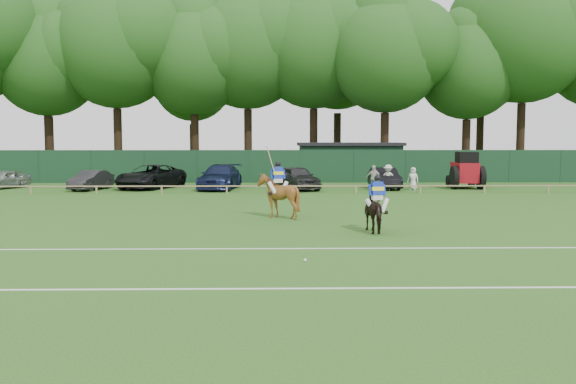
{
  "coord_description": "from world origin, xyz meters",
  "views": [
    {
      "loc": [
        0.08,
        -19.48,
        3.38
      ],
      "look_at": [
        0.5,
        3.0,
        1.4
      ],
      "focal_mm": 38.0,
      "sensor_mm": 36.0,
      "label": 1
    }
  ],
  "objects_px": {
    "estate_black": "(385,178)",
    "spectator_mid": "(374,178)",
    "polo_ball": "(305,260)",
    "sedan_grey": "(91,180)",
    "spectator_left": "(388,177)",
    "horse_dark": "(377,212)",
    "spectator_right": "(413,179)",
    "utility_shed": "(349,161)",
    "hatch_grey": "(297,178)",
    "suv_black": "(151,177)",
    "tractor": "(465,171)",
    "horse_chestnut": "(278,196)",
    "sedan_navy": "(220,177)",
    "sedan_silver": "(4,179)"
  },
  "relations": [
    {
      "from": "estate_black",
      "to": "spectator_mid",
      "type": "distance_m",
      "value": 1.93
    },
    {
      "from": "estate_black",
      "to": "polo_ball",
      "type": "distance_m",
      "value": 25.11
    },
    {
      "from": "sedan_grey",
      "to": "spectator_left",
      "type": "height_order",
      "value": "spectator_left"
    },
    {
      "from": "horse_dark",
      "to": "spectator_right",
      "type": "distance_m",
      "value": 18.92
    },
    {
      "from": "estate_black",
      "to": "utility_shed",
      "type": "relative_size",
      "value": 0.51
    },
    {
      "from": "hatch_grey",
      "to": "sedan_grey",
      "type": "bearing_deg",
      "value": 159.08
    },
    {
      "from": "horse_dark",
      "to": "suv_black",
      "type": "xyz_separation_m",
      "value": [
        -12.16,
        19.63,
        0.06
      ]
    },
    {
      "from": "utility_shed",
      "to": "tractor",
      "type": "xyz_separation_m",
      "value": [
        6.83,
        -8.66,
        -0.36
      ]
    },
    {
      "from": "sedan_grey",
      "to": "estate_black",
      "type": "relative_size",
      "value": 0.9
    },
    {
      "from": "horse_chestnut",
      "to": "spectator_right",
      "type": "xyz_separation_m",
      "value": [
        8.95,
        14.09,
        -0.21
      ]
    },
    {
      "from": "estate_black",
      "to": "tractor",
      "type": "bearing_deg",
      "value": -1.97
    },
    {
      "from": "sedan_grey",
      "to": "suv_black",
      "type": "distance_m",
      "value": 3.87
    },
    {
      "from": "suv_black",
      "to": "spectator_mid",
      "type": "height_order",
      "value": "spectator_mid"
    },
    {
      "from": "utility_shed",
      "to": "tractor",
      "type": "bearing_deg",
      "value": -51.75
    },
    {
      "from": "tractor",
      "to": "utility_shed",
      "type": "bearing_deg",
      "value": 130.08
    },
    {
      "from": "spectator_right",
      "to": "estate_black",
      "type": "bearing_deg",
      "value": -179.81
    },
    {
      "from": "estate_black",
      "to": "suv_black",
      "type": "bearing_deg",
      "value": 174.86
    },
    {
      "from": "sedan_navy",
      "to": "hatch_grey",
      "type": "xyz_separation_m",
      "value": [
        5.16,
        -0.54,
        -0.03
      ]
    },
    {
      "from": "sedan_silver",
      "to": "hatch_grey",
      "type": "distance_m",
      "value": 19.8
    },
    {
      "from": "hatch_grey",
      "to": "utility_shed",
      "type": "relative_size",
      "value": 0.55
    },
    {
      "from": "spectator_left",
      "to": "polo_ball",
      "type": "relative_size",
      "value": 18.63
    },
    {
      "from": "horse_dark",
      "to": "hatch_grey",
      "type": "height_order",
      "value": "hatch_grey"
    },
    {
      "from": "suv_black",
      "to": "spectator_mid",
      "type": "xyz_separation_m",
      "value": [
        14.8,
        -2.28,
        0.03
      ]
    },
    {
      "from": "sedan_silver",
      "to": "sedan_navy",
      "type": "distance_m",
      "value": 14.62
    },
    {
      "from": "sedan_grey",
      "to": "tractor",
      "type": "relative_size",
      "value": 1.29
    },
    {
      "from": "sedan_navy",
      "to": "spectator_mid",
      "type": "relative_size",
      "value": 3.36
    },
    {
      "from": "suv_black",
      "to": "spectator_left",
      "type": "xyz_separation_m",
      "value": [
        15.81,
        -1.89,
        0.04
      ]
    },
    {
      "from": "horse_chestnut",
      "to": "suv_black",
      "type": "bearing_deg",
      "value": -73.07
    },
    {
      "from": "suv_black",
      "to": "spectator_right",
      "type": "bearing_deg",
      "value": 15.88
    },
    {
      "from": "suv_black",
      "to": "polo_ball",
      "type": "relative_size",
      "value": 63.84
    },
    {
      "from": "spectator_mid",
      "to": "utility_shed",
      "type": "height_order",
      "value": "utility_shed"
    },
    {
      "from": "horse_dark",
      "to": "utility_shed",
      "type": "distance_m",
      "value": 27.84
    },
    {
      "from": "spectator_right",
      "to": "polo_ball",
      "type": "relative_size",
      "value": 16.5
    },
    {
      "from": "spectator_left",
      "to": "sedan_grey",
      "type": "bearing_deg",
      "value": -172.06
    },
    {
      "from": "utility_shed",
      "to": "sedan_silver",
      "type": "bearing_deg",
      "value": -161.5
    },
    {
      "from": "horse_dark",
      "to": "estate_black",
      "type": "distance_m",
      "value": 19.34
    },
    {
      "from": "spectator_left",
      "to": "tractor",
      "type": "distance_m",
      "value": 5.64
    },
    {
      "from": "spectator_right",
      "to": "utility_shed",
      "type": "bearing_deg",
      "value": 134.11
    },
    {
      "from": "sedan_navy",
      "to": "spectator_mid",
      "type": "height_order",
      "value": "spectator_mid"
    },
    {
      "from": "horse_chestnut",
      "to": "polo_ball",
      "type": "bearing_deg",
      "value": 82.49
    },
    {
      "from": "horse_chestnut",
      "to": "sedan_grey",
      "type": "xyz_separation_m",
      "value": [
        -12.28,
        14.41,
        -0.31
      ]
    },
    {
      "from": "spectator_mid",
      "to": "spectator_right",
      "type": "height_order",
      "value": "spectator_mid"
    },
    {
      "from": "spectator_left",
      "to": "utility_shed",
      "type": "relative_size",
      "value": 0.2
    },
    {
      "from": "sedan_grey",
      "to": "spectator_left",
      "type": "bearing_deg",
      "value": 10.68
    },
    {
      "from": "horse_dark",
      "to": "tractor",
      "type": "distance_m",
      "value": 21.15
    },
    {
      "from": "sedan_grey",
      "to": "hatch_grey",
      "type": "xyz_separation_m",
      "value": [
        13.59,
        0.01,
        0.14
      ]
    },
    {
      "from": "suv_black",
      "to": "sedan_navy",
      "type": "xyz_separation_m",
      "value": [
        4.75,
        -0.6,
        0.01
      ]
    },
    {
      "from": "horse_chestnut",
      "to": "tractor",
      "type": "xyz_separation_m",
      "value": [
        12.69,
        15.02,
        0.22
      ]
    },
    {
      "from": "polo_ball",
      "to": "tractor",
      "type": "height_order",
      "value": "tractor"
    },
    {
      "from": "sedan_silver",
      "to": "utility_shed",
      "type": "xyz_separation_m",
      "value": [
        24.32,
        8.14,
        0.9
      ]
    }
  ]
}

